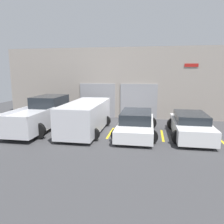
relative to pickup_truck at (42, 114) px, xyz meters
The scene contains 11 objects.
ground_plane 4.41m from the pickup_truck, 11.09° to the left, with size 28.00×28.00×0.00m, color #3D3D3F.
shophouse_building 6.15m from the pickup_truck, 44.20° to the left, with size 17.46×0.68×5.08m.
pickup_truck is the anchor object (origin of this frame).
sedan_white 5.68m from the pickup_truck, ahead, with size 2.27×4.69×1.26m.
sedan_side 8.50m from the pickup_truck, ahead, with size 2.19×4.29×1.24m.
van_right 2.85m from the pickup_truck, ahead, with size 2.28×4.89×1.68m.
parking_stripe_far_left 1.68m from the pickup_truck, 167.41° to the right, with size 0.12×2.20×0.01m, color gold.
parking_stripe_left 1.68m from the pickup_truck, 12.59° to the right, with size 0.12×2.20×0.01m, color gold.
parking_stripe_centre 4.34m from the pickup_truck, ahead, with size 0.12×2.20×0.01m, color gold.
parking_stripe_right 7.14m from the pickup_truck, ahead, with size 0.12×2.20×0.01m, color gold.
parking_stripe_far_right 9.95m from the pickup_truck, ahead, with size 0.12×2.20×0.01m, color gold.
Camera 1 is at (2.10, -12.72, 3.36)m, focal length 35.00 mm.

